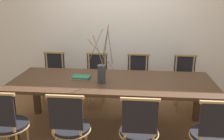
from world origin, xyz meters
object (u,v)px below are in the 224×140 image
at_px(chair_near_center, 139,129).
at_px(vase_centerpiece, 102,72).
at_px(dining_table, 112,86).
at_px(chair_far_center, 138,79).
at_px(book_stack, 81,77).

bearing_deg(chair_near_center, vase_centerpiece, 123.98).
xyz_separation_m(dining_table, vase_centerpiece, (-0.13, -0.10, 0.23)).
distance_m(chair_near_center, vase_centerpiece, 0.98).
relative_size(chair_near_center, vase_centerpiece, 1.19).
xyz_separation_m(dining_table, chair_near_center, (0.37, -0.85, -0.17)).
bearing_deg(chair_far_center, chair_near_center, 90.49).
height_order(chair_far_center, book_stack, chair_far_center).
bearing_deg(chair_near_center, book_stack, 132.22).
bearing_deg(vase_centerpiece, dining_table, 38.66).
bearing_deg(dining_table, vase_centerpiece, -141.34).
bearing_deg(book_stack, chair_near_center, -47.78).
relative_size(dining_table, vase_centerpiece, 3.57).
xyz_separation_m(chair_far_center, book_stack, (-0.81, -0.79, 0.26)).
bearing_deg(dining_table, book_stack, 172.56).
distance_m(chair_far_center, vase_centerpiece, 1.14).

